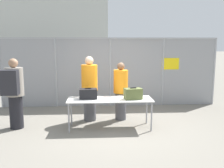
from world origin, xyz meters
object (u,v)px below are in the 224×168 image
Objects in this scene: security_worker_near at (121,90)px; security_worker_far at (90,88)px; suitcase_olive at (133,94)px; inspection_table at (110,101)px; suitcase_black at (88,94)px; utility_trailer at (138,85)px; traveler_hooded at (14,91)px.

security_worker_far is at bearing 1.50° from security_worker_near.
security_worker_near reaches higher than suitcase_olive.
inspection_table is 4.68× the size of suitcase_black.
security_worker_far is at bearing 146.46° from suitcase_olive.
suitcase_olive is at bearing -5.80° from suitcase_black.
security_worker_near is at bearing -107.93° from utility_trailer.
utility_trailer is (1.96, 3.93, -0.44)m from suitcase_black.
suitcase_black is 1.14m from suitcase_olive.
security_worker_near reaches higher than utility_trailer.
utility_trailer is at bearing 48.74° from traveler_hooded.
inspection_table is at bearing -109.43° from utility_trailer.
suitcase_black is at bearing 36.08° from security_worker_near.
suitcase_olive is 2.99m from traveler_hooded.
security_worker_near is (0.34, 0.70, 0.13)m from inspection_table.
suitcase_olive is 0.26× the size of traveler_hooded.
suitcase_olive is at bearing -5.01° from inspection_table.
traveler_hooded is 0.52× the size of utility_trailer.
security_worker_near is (2.74, 0.64, -0.14)m from traveler_hooded.
security_worker_near is at bearing 63.89° from inspection_table.
suitcase_black is at bearing 86.82° from security_worker_far.
traveler_hooded is at bearing 17.08° from security_worker_far.
utility_trailer is at bearing 70.57° from inspection_table.
security_worker_near is at bearing 107.66° from suitcase_olive.
utility_trailer reaches higher than inspection_table.
security_worker_far is (1.86, 0.62, -0.05)m from traveler_hooded.
inspection_table is 1.32× the size of security_worker_near.
inspection_table is 1.19× the size of security_worker_far.
security_worker_near is at bearing 15.90° from traveler_hooded.
security_worker_near is 3.48m from utility_trailer.
suitcase_black is (-0.55, 0.06, 0.18)m from inspection_table.
suitcase_black reaches higher than inspection_table.
security_worker_far is 0.53× the size of utility_trailer.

